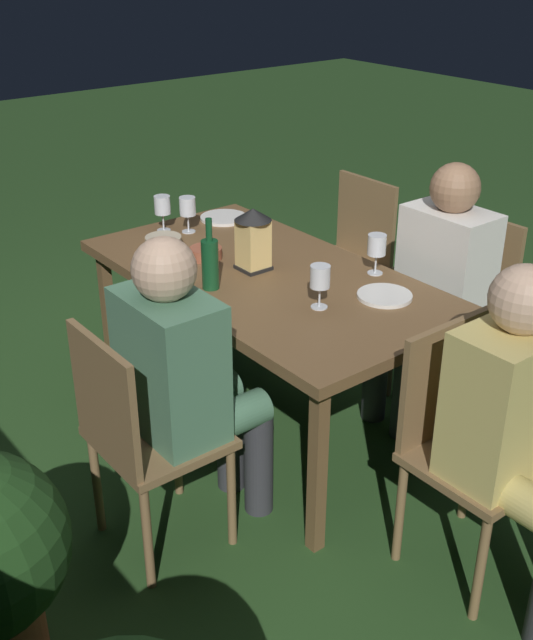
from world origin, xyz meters
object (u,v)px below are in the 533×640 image
wine_glass_d (162,207)px  bowl_olives (206,253)px  green_bottle_on_table (210,263)px  chair_side_left_a (461,302)px  wine_glass_b (320,279)px  plate_a (224,218)px  bowl_bread (163,241)px  person_in_green (187,375)px  chair_side_left_b (348,255)px  plate_b (385,296)px  dining_table (266,286)px  lantern_centerpiece (253,236)px  chair_head_near (466,439)px  wine_glass_c (188,208)px  chair_side_right_a (140,432)px  person_in_mustard (523,427)px  person_in_cream (435,282)px  wine_glass_a (377,247)px

wine_glass_d → bowl_olives: 0.42m
bowl_olives → green_bottle_on_table: bearing=149.4°
chair_side_left_a → wine_glass_b: bearing=90.7°
plate_a → bowl_bread: (-0.14, 0.43, 0.02)m
person_in_green → chair_side_left_b: size_ratio=1.32×
wine_glass_d → bowl_bread: (-0.18, 0.11, -0.09)m
bowl_bread → chair_side_left_b: bearing=-98.4°
chair_side_left_b → plate_b: bearing=143.6°
wine_glass_b → bowl_bread: wine_glass_b is taller
bowl_olives → bowl_bread: same height
green_bottle_on_table → dining_table: bearing=-93.7°
lantern_centerpiece → wine_glass_d: size_ratio=1.57×
chair_side_left_a → chair_side_left_b: 0.74m
chair_head_near → wine_glass_c: bearing=-0.6°
chair_side_right_a → wine_glass_b: 0.86m
dining_table → wine_glass_d: (0.70, 0.07, 0.17)m
plate_b → bowl_olives: bowl_olives is taller
dining_table → wine_glass_b: wine_glass_b is taller
person_in_mustard → chair_side_right_a: bearing=42.8°
chair_side_left_a → person_in_cream: (0.00, 0.20, 0.15)m
plate_a → bowl_bread: bowl_bread is taller
chair_side_left_a → bowl_olives: (0.66, 0.94, 0.26)m
plate_a → chair_side_left_b: bearing=-116.7°
person_in_mustard → plate_b: person_in_mustard is taller
chair_side_left_b → chair_head_near: bearing=150.0°
wine_glass_d → plate_a: bearing=-97.6°
person_in_mustard → plate_b: (0.79, -0.21, 0.09)m
person_in_cream → chair_head_near: size_ratio=1.32×
chair_side_left_a → plate_a: bearing=29.3°
person_in_mustard → green_bottle_on_table: person_in_mustard is taller
chair_side_left_b → person_in_cream: bearing=165.2°
wine_glass_a → wine_glass_d: size_ratio=1.00×
chair_side_left_b → lantern_centerpiece: lantern_centerpiece is taller
person_in_green → green_bottle_on_table: bearing=-43.5°
chair_side_left_b → lantern_centerpiece: 0.98m
chair_head_near → person_in_mustard: 0.25m
dining_table → person_in_green: size_ratio=1.43×
dining_table → wine_glass_a: 0.48m
wine_glass_b → plate_b: 0.29m
plate_b → person_in_green: bearing=83.2°
dining_table → lantern_centerpiece: size_ratio=6.20×
chair_side_left_a → wine_glass_c: bearing=39.5°
chair_side_right_a → wine_glass_b: (-0.01, -0.78, 0.36)m
wine_glass_a → wine_glass_c: (0.89, 0.33, 0.00)m
green_bottle_on_table → chair_side_left_b: bearing=-72.2°
person_in_green → plate_a: bearing=-40.7°
bowl_bread → chair_side_left_a: bearing=-131.4°
person_in_green → wine_glass_c: bearing=-33.5°
person_in_mustard → person_in_cream: bearing=-35.3°
person_in_green → bowl_bread: person_in_green is taller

